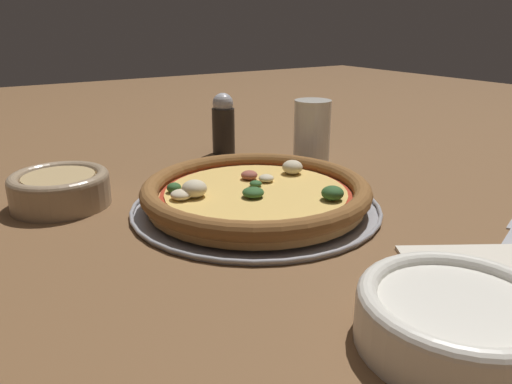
{
  "coord_description": "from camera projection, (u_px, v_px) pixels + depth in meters",
  "views": [
    {
      "loc": [
        -0.33,
        -0.51,
        0.24
      ],
      "look_at": [
        0.0,
        0.0,
        0.02
      ],
      "focal_mm": 35.0,
      "sensor_mm": 36.0,
      "label": 1
    }
  ],
  "objects": [
    {
      "name": "ground_plane",
      "position": [
        256.0,
        209.0,
        0.65
      ],
      "size": [
        3.0,
        3.0,
        0.0
      ],
      "primitive_type": "plane",
      "color": "brown"
    },
    {
      "name": "napkin",
      "position": [
        495.0,
        270.0,
        0.48
      ],
      "size": [
        0.2,
        0.18,
        0.01
      ],
      "rotation": [
        0.0,
        0.0,
        -0.54
      ],
      "color": "beige",
      "rests_on": "ground_plane"
    },
    {
      "name": "bowl_far",
      "position": [
        457.0,
        317.0,
        0.37
      ],
      "size": [
        0.15,
        0.15,
        0.04
      ],
      "color": "silver",
      "rests_on": "ground_plane"
    },
    {
      "name": "pepper_shaker",
      "position": [
        223.0,
        124.0,
        0.9
      ],
      "size": [
        0.04,
        0.04,
        0.11
      ],
      "color": "black",
      "rests_on": "ground_plane"
    },
    {
      "name": "fork",
      "position": [
        509.0,
        242.0,
        0.55
      ],
      "size": [
        0.19,
        0.09,
        0.0
      ],
      "rotation": [
        0.0,
        0.0,
        6.65
      ],
      "color": "#B7B7BC",
      "rests_on": "ground_plane"
    },
    {
      "name": "drinking_cup",
      "position": [
        312.0,
        132.0,
        0.84
      ],
      "size": [
        0.06,
        0.06,
        0.11
      ],
      "color": "silver",
      "rests_on": "ground_plane"
    },
    {
      "name": "bowl_near",
      "position": [
        60.0,
        187.0,
        0.65
      ],
      "size": [
        0.13,
        0.13,
        0.05
      ],
      "color": "#9E8466",
      "rests_on": "ground_plane"
    },
    {
      "name": "pizza",
      "position": [
        256.0,
        192.0,
        0.64
      ],
      "size": [
        0.29,
        0.29,
        0.04
      ],
      "color": "tan",
      "rests_on": "pizza_tray"
    },
    {
      "name": "pizza_tray",
      "position": [
        256.0,
        207.0,
        0.65
      ],
      "size": [
        0.32,
        0.32,
        0.01
      ],
      "color": "#9E9EA3",
      "rests_on": "ground_plane"
    }
  ]
}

